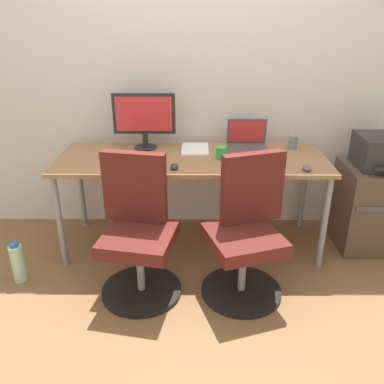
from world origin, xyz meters
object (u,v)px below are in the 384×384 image
at_px(office_chair_left, 138,233).
at_px(printer, 383,151).
at_px(office_chair_right, 246,234).
at_px(water_bottle_on_floor, 18,263).
at_px(open_laptop, 247,142).
at_px(coffee_mug, 221,153).
at_px(desktop_monitor, 144,117).
at_px(side_cabinet, 372,206).

height_order(office_chair_left, printer, office_chair_left).
xyz_separation_m(office_chair_left, printer, (1.77, 0.58, 0.37)).
bearing_deg(office_chair_left, office_chair_right, -0.17).
height_order(printer, water_bottle_on_floor, printer).
bearing_deg(open_laptop, water_bottle_on_floor, -156.89).
relative_size(office_chair_left, coffee_mug, 10.22).
xyz_separation_m(printer, desktop_monitor, (-1.79, 0.20, 0.21)).
height_order(office_chair_left, open_laptop, open_laptop).
xyz_separation_m(water_bottle_on_floor, coffee_mug, (1.43, 0.47, 0.65)).
bearing_deg(open_laptop, coffee_mug, -133.04).
distance_m(water_bottle_on_floor, coffee_mug, 1.64).
bearing_deg(water_bottle_on_floor, open_laptop, 23.11).
height_order(printer, desktop_monitor, desktop_monitor).
relative_size(desktop_monitor, coffee_mug, 5.22).
bearing_deg(office_chair_right, desktop_monitor, 132.92).
xyz_separation_m(office_chair_left, water_bottle_on_floor, (-0.86, 0.06, -0.28)).
xyz_separation_m(open_laptop, coffee_mug, (-0.22, -0.23, -0.01)).
distance_m(office_chair_right, coffee_mug, 0.67).
bearing_deg(office_chair_right, coffee_mug, 104.95).
height_order(water_bottle_on_floor, open_laptop, open_laptop).
bearing_deg(water_bottle_on_floor, office_chair_right, -2.44).
relative_size(side_cabinet, desktop_monitor, 1.40).
bearing_deg(coffee_mug, office_chair_right, -75.05).
height_order(side_cabinet, water_bottle_on_floor, side_cabinet).
bearing_deg(side_cabinet, office_chair_left, -161.71).
bearing_deg(water_bottle_on_floor, coffee_mug, 18.18).
relative_size(side_cabinet, printer, 1.68).
bearing_deg(desktop_monitor, office_chair_right, -47.08).
distance_m(office_chair_right, desktop_monitor, 1.21).
relative_size(water_bottle_on_floor, desktop_monitor, 0.65).
distance_m(side_cabinet, printer, 0.46).
height_order(side_cabinet, open_laptop, open_laptop).
bearing_deg(water_bottle_on_floor, desktop_monitor, 40.36).
relative_size(office_chair_left, office_chair_right, 1.00).
bearing_deg(office_chair_left, open_laptop, 44.44).
height_order(office_chair_right, water_bottle_on_floor, office_chair_right).
relative_size(side_cabinet, water_bottle_on_floor, 2.17).
xyz_separation_m(desktop_monitor, coffee_mug, (0.58, -0.25, -0.20)).
height_order(office_chair_right, side_cabinet, office_chair_right).
xyz_separation_m(office_chair_left, coffee_mug, (0.56, 0.53, 0.37)).
relative_size(office_chair_left, open_laptop, 3.03).
distance_m(office_chair_left, side_cabinet, 1.87).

